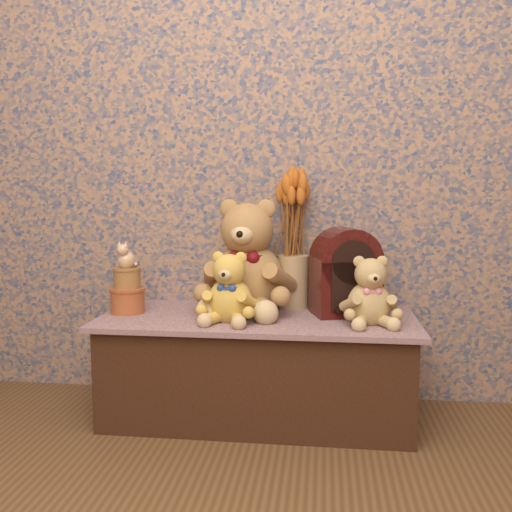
% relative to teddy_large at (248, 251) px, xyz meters
% --- Properties ---
extents(display_shelf, '(1.21, 0.54, 0.41)m').
position_rel_teddy_large_xyz_m(display_shelf, '(0.05, -0.10, -0.44)').
color(display_shelf, navy).
rests_on(display_shelf, ground).
extents(teddy_large, '(0.42, 0.48, 0.48)m').
position_rel_teddy_large_xyz_m(teddy_large, '(0.00, 0.00, 0.00)').
color(teddy_large, '#936339').
rests_on(teddy_large, display_shelf).
extents(teddy_medium, '(0.25, 0.29, 0.28)m').
position_rel_teddy_large_xyz_m(teddy_medium, '(-0.04, -0.18, -0.10)').
color(teddy_medium, gold).
rests_on(teddy_medium, display_shelf).
extents(teddy_small, '(0.25, 0.28, 0.27)m').
position_rel_teddy_large_xyz_m(teddy_small, '(0.47, -0.16, -0.11)').
color(teddy_small, tan).
rests_on(teddy_small, display_shelf).
extents(cathedral_radio, '(0.29, 0.24, 0.34)m').
position_rel_teddy_large_xyz_m(cathedral_radio, '(0.39, -0.02, -0.07)').
color(cathedral_radio, black).
rests_on(cathedral_radio, display_shelf).
extents(ceramic_vase, '(0.16, 0.16, 0.22)m').
position_rel_teddy_large_xyz_m(ceramic_vase, '(0.18, 0.08, -0.13)').
color(ceramic_vase, tan).
rests_on(ceramic_vase, display_shelf).
extents(dried_stalks, '(0.24, 0.24, 0.42)m').
position_rel_teddy_large_xyz_m(dried_stalks, '(0.18, 0.08, 0.19)').
color(dried_stalks, '#BF601E').
rests_on(dried_stalks, ceramic_vase).
extents(biscuit_tin_lower, '(0.17, 0.17, 0.10)m').
position_rel_teddy_large_xyz_m(biscuit_tin_lower, '(-0.47, -0.10, -0.19)').
color(biscuit_tin_lower, '#C37D39').
rests_on(biscuit_tin_lower, display_shelf).
extents(biscuit_tin_upper, '(0.11, 0.11, 0.08)m').
position_rel_teddy_large_xyz_m(biscuit_tin_upper, '(-0.47, -0.10, -0.10)').
color(biscuit_tin_upper, tan).
rests_on(biscuit_tin_upper, biscuit_tin_lower).
extents(cat_figurine, '(0.10, 0.10, 0.11)m').
position_rel_teddy_large_xyz_m(cat_figurine, '(-0.47, -0.10, -0.01)').
color(cat_figurine, silver).
rests_on(cat_figurine, biscuit_tin_upper).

